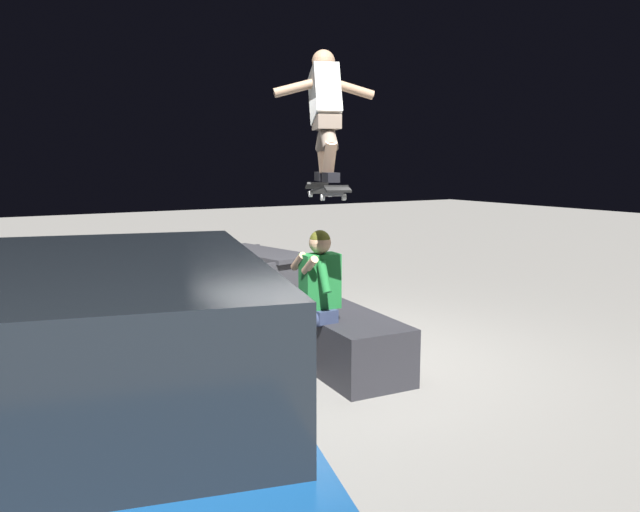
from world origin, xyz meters
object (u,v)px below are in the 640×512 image
person_sitting_on_ledge (309,296)px  kicker_ramp (171,335)px  skateboard (326,190)px  picnic_table_back (260,269)px  ledge_box_main (339,340)px  skater_airborne (325,109)px  parked_car (82,424)px  trash_bin (244,450)px

person_sitting_on_ledge → kicker_ramp: person_sitting_on_ledge is taller
skateboard → picnic_table_back: size_ratio=0.53×
ledge_box_main → skateboard: bearing=132.3°
person_sitting_on_ledge → skater_airborne: 1.66m
skater_airborne → kicker_ramp: 3.19m
ledge_box_main → kicker_ramp: bearing=33.2°
person_sitting_on_ledge → parked_car: size_ratio=0.30×
ledge_box_main → parked_car: 3.40m
skateboard → skater_airborne: (0.05, -0.02, 0.69)m
ledge_box_main → picnic_table_back: (2.83, -0.51, 0.23)m
skateboard → picnic_table_back: skateboard is taller
skater_airborne → picnic_table_back: (3.08, -0.82, -1.92)m
person_sitting_on_ledge → kicker_ramp: size_ratio=1.22×
ledge_box_main → parked_car: parked_car is taller
trash_bin → parked_car: size_ratio=0.21×
picnic_table_back → parked_car: bearing=146.5°
skater_airborne → parked_car: bearing=126.5°
trash_bin → parked_car: bearing=88.5°
person_sitting_on_ledge → trash_bin: (-1.89, 1.49, -0.30)m
kicker_ramp → parked_car: 4.12m
ledge_box_main → parked_car: bearing=126.7°
person_sitting_on_ledge → skateboard: bearing=-154.7°
picnic_table_back → parked_car: size_ratio=0.43×
person_sitting_on_ledge → parked_car: (-1.87, 2.28, 0.02)m
kicker_ramp → skater_airborne: bearing=-157.8°
kicker_ramp → trash_bin: 3.86m
person_sitting_on_ledge → picnic_table_back: person_sitting_on_ledge is taller
trash_bin → person_sitting_on_ledge: bearing=-38.2°
kicker_ramp → trash_bin: trash_bin is taller
ledge_box_main → skateboard: skateboard is taller
ledge_box_main → parked_car: (-2.01, 2.69, 0.52)m
ledge_box_main → skater_airborne: 2.19m
ledge_box_main → parked_car: size_ratio=0.38×
skateboard → kicker_ramp: (2.04, 0.79, -1.67)m
skater_airborne → picnic_table_back: size_ratio=0.58×
kicker_ramp → skateboard: bearing=-158.8°
skater_airborne → person_sitting_on_ledge: bearing=40.7°
kicker_ramp → parked_car: size_ratio=0.25×
skater_airborne → parked_car: skater_airborne is taller
skateboard → parked_car: bearing=125.9°
person_sitting_on_ledge → picnic_table_back: bearing=-17.3°
skateboard → kicker_ramp: skateboard is taller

